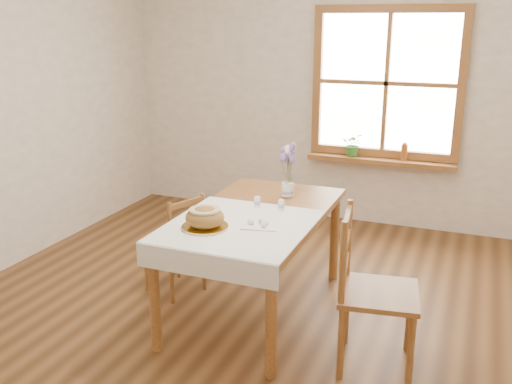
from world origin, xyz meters
TOP-DOWN VIEW (x-y plane):
  - ground at (0.00, 0.00)m, footprint 5.00×5.00m
  - room_walls at (0.00, 0.00)m, footprint 4.60×5.10m
  - window at (0.50, 2.47)m, footprint 1.46×0.08m
  - window_sill at (0.50, 2.40)m, footprint 1.46×0.20m
  - dining_table at (0.00, 0.30)m, footprint 0.90×1.60m
  - table_linen at (0.00, -0.00)m, footprint 0.91×0.99m
  - chair_left at (-0.71, 0.36)m, footprint 0.50×0.49m
  - chair_right at (0.94, -0.07)m, footprint 0.55×0.53m
  - bread_plate at (-0.18, -0.13)m, footprint 0.36×0.36m
  - bread_loaf at (-0.18, -0.13)m, footprint 0.25×0.25m
  - egg_napkin at (0.14, 0.04)m, footprint 0.27×0.25m
  - eggs at (0.14, 0.04)m, footprint 0.21×0.20m
  - salt_shaker at (-0.02, 0.38)m, footprint 0.05×0.05m
  - pepper_shaker at (0.16, 0.38)m, footprint 0.05×0.05m
  - flower_vase at (0.09, 0.73)m, footprint 0.10×0.10m
  - lavender_bouquet at (0.09, 0.73)m, footprint 0.16×0.16m
  - potted_plant at (0.22, 2.40)m, footprint 0.24×0.27m
  - amber_bottle at (0.73, 2.40)m, footprint 0.08×0.08m

SIDE VIEW (x-z plane):
  - ground at x=0.00m, z-range 0.00..0.00m
  - chair_left at x=-0.71m, z-range 0.00..0.80m
  - chair_right at x=0.94m, z-range 0.00..0.99m
  - dining_table at x=0.00m, z-range 0.29..1.04m
  - window_sill at x=0.50m, z-range 0.66..0.71m
  - table_linen at x=0.00m, z-range 0.75..0.76m
  - egg_napkin at x=0.14m, z-range 0.76..0.77m
  - bread_plate at x=-0.18m, z-range 0.76..0.78m
  - eggs at x=0.14m, z-range 0.77..0.81m
  - flower_vase at x=0.09m, z-range 0.75..0.85m
  - pepper_shaker at x=0.16m, z-range 0.76..0.85m
  - salt_shaker at x=-0.02m, z-range 0.76..0.85m
  - amber_bottle at x=0.73m, z-range 0.71..0.90m
  - potted_plant at x=0.22m, z-range 0.71..0.90m
  - bread_loaf at x=-0.18m, z-range 0.78..0.91m
  - lavender_bouquet at x=0.09m, z-range 0.85..1.16m
  - window at x=0.50m, z-range 0.72..2.18m
  - room_walls at x=0.00m, z-range 0.38..3.03m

